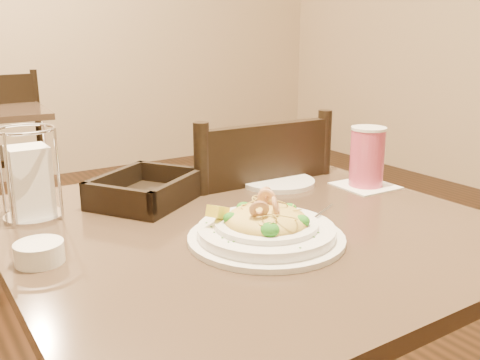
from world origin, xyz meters
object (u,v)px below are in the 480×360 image
main_table (245,329)px  dining_chair_near (239,262)px  dining_chair_far (0,150)px  napkin_caddy (30,179)px  side_plate (278,182)px  drink_glass (367,157)px  bread_basket (146,192)px  butter_ramekin (39,253)px  pasta_bowl (266,228)px

main_table → dining_chair_near: (0.20, 0.33, -0.02)m
dining_chair_far → napkin_caddy: bearing=78.8°
side_plate → main_table: bearing=-140.5°
drink_glass → bread_basket: drink_glass is taller
napkin_caddy → butter_ramekin: bearing=-100.5°
pasta_bowl → drink_glass: (0.41, 0.15, 0.05)m
side_plate → butter_ramekin: (-0.60, -0.16, 0.01)m
side_plate → dining_chair_near: bearing=94.5°
dining_chair_far → butter_ramekin: 2.31m
dining_chair_far → napkin_caddy: 2.08m
dining_chair_near → side_plate: dining_chair_near is taller
pasta_bowl → butter_ramekin: pasta_bowl is taller
main_table → dining_chair_near: bearing=58.6°
pasta_bowl → butter_ramekin: bearing=160.6°
bread_basket → butter_ramekin: 0.34m
main_table → drink_glass: (0.38, 0.05, 0.31)m
main_table → napkin_caddy: bearing=143.6°
dining_chair_far → side_plate: (0.30, -2.12, 0.27)m
drink_glass → bread_basket: size_ratio=0.52×
butter_ramekin → dining_chair_far: bearing=82.4°
dining_chair_far → side_plate: bearing=94.1°
bread_basket → pasta_bowl: bearing=-75.5°
dining_chair_far → drink_glass: dining_chair_far is taller
butter_ramekin → bread_basket: bearing=36.4°
bread_basket → butter_ramekin: size_ratio=3.56×
dining_chair_near → pasta_bowl: size_ratio=3.00×
main_table → drink_glass: 0.49m
dining_chair_far → drink_glass: (0.46, -2.25, 0.34)m
dining_chair_near → butter_ramekin: (-0.59, -0.31, 0.28)m
drink_glass → butter_ramekin: drink_glass is taller
dining_chair_near → drink_glass: size_ratio=6.41×
napkin_caddy → butter_ramekin: napkin_caddy is taller
dining_chair_far → pasta_bowl: bearing=87.4°
dining_chair_far → side_plate: size_ratio=5.16×
dining_chair_far → bread_basket: 2.09m
pasta_bowl → drink_glass: size_ratio=2.14×
drink_glass → bread_basket: 0.53m
bread_basket → butter_ramekin: bearing=-143.6°
pasta_bowl → side_plate: pasta_bowl is taller
pasta_bowl → main_table: bearing=75.6°
main_table → napkin_caddy: size_ratio=4.86×
napkin_caddy → dining_chair_near: bearing=8.1°
dining_chair_near → dining_chair_far: size_ratio=1.00×
main_table → pasta_bowl: size_ratio=2.90×
dining_chair_near → side_plate: 0.31m
main_table → napkin_caddy: napkin_caddy is taller
napkin_caddy → side_plate: bearing=-7.8°
pasta_bowl → drink_glass: bearing=20.4°
main_table → bread_basket: 0.36m
dining_chair_near → dining_chair_far: (-0.29, 1.96, 0.00)m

